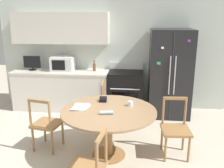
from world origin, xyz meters
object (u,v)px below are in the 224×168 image
refrigerator (170,73)px  dining_chair_far (111,106)px  countertop_tv (32,63)px  candle_glass (130,104)px  oven_range (126,91)px  microwave (63,64)px  dining_chair_left (46,124)px  counter_bottle (94,67)px  dining_chair_right (175,129)px  wallet (103,100)px

refrigerator → dining_chair_far: size_ratio=2.05×
countertop_tv → candle_glass: size_ratio=4.75×
oven_range → microwave: 1.54m
dining_chair_left → counter_bottle: bearing=87.1°
countertop_tv → counter_bottle: countertop_tv is taller
refrigerator → dining_chair_far: 1.49m
counter_bottle → dining_chair_far: size_ratio=0.26×
dining_chair_left → refrigerator: bearing=50.0°
dining_chair_right → wallet: bearing=-15.6°
counter_bottle → dining_chair_right: size_ratio=0.26×
counter_bottle → candle_glass: bearing=-63.5°
wallet → countertop_tv: bearing=140.3°
dining_chair_left → dining_chair_right: (2.03, 0.04, 0.00)m
dining_chair_right → wallet: 1.23m
microwave → wallet: (1.13, -1.56, -0.27)m
dining_chair_far → dining_chair_right: same height
countertop_tv → dining_chair_far: bearing=-24.8°
countertop_tv → wallet: 2.40m
dining_chair_right → wallet: size_ratio=6.78×
microwave → wallet: 1.95m
counter_bottle → wallet: size_ratio=1.79×
countertop_tv → candle_glass: countertop_tv is taller
refrigerator → counter_bottle: size_ratio=7.75×
dining_chair_left → wallet: size_ratio=6.78×
refrigerator → candle_glass: size_ratio=23.16×
dining_chair_far → candle_glass: (0.39, -0.81, 0.36)m
microwave → candle_glass: (1.59, -1.72, -0.26)m
wallet → candle_glass: bearing=-19.6°
counter_bottle → dining_chair_far: counter_bottle is taller
countertop_tv → dining_chair_right: (2.99, -1.76, -0.64)m
counter_bottle → wallet: 1.67m
counter_bottle → microwave: bearing=-177.1°
dining_chair_left → candle_glass: (1.34, 0.11, 0.36)m
microwave → countertop_tv: bearing=-176.9°
countertop_tv → candle_glass: bearing=-36.4°
microwave → countertop_tv: size_ratio=1.33×
oven_range → microwave: (-1.42, 0.06, 0.59)m
refrigerator → dining_chair_right: 1.75m
dining_chair_right → candle_glass: bearing=-10.0°
oven_range → dining_chair_left: bearing=-123.6°
refrigerator → microwave: bearing=177.0°
refrigerator → countertop_tv: size_ratio=4.88×
refrigerator → candle_glass: (-0.77, -1.60, -0.13)m
refrigerator → counter_bottle: 1.66m
refrigerator → dining_chair_left: (-2.11, -1.71, -0.49)m
wallet → dining_chair_left: bearing=-162.9°
dining_chair_far → wallet: bearing=-8.9°
dining_chair_right → candle_glass: (-0.70, 0.07, 0.36)m
countertop_tv → wallet: size_ratio=2.84×
microwave → dining_chair_far: bearing=-37.4°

